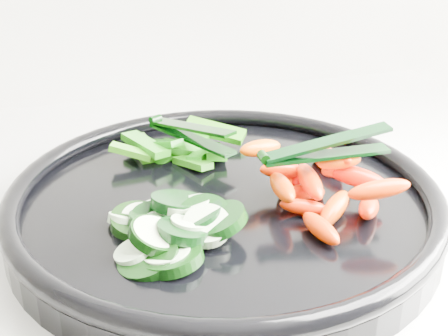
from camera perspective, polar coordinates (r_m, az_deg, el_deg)
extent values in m
cylinder|color=black|center=(0.55, 0.00, -4.02)|extent=(0.48, 0.48, 0.02)
torus|color=black|center=(0.54, 0.00, -2.31)|extent=(0.49, 0.49, 0.02)
cylinder|color=black|center=(0.46, -6.88, -8.22)|extent=(0.06, 0.07, 0.03)
cylinder|color=beige|center=(0.47, -8.16, -7.65)|extent=(0.04, 0.04, 0.02)
cylinder|color=black|center=(0.50, -6.66, -5.13)|extent=(0.05, 0.05, 0.03)
cylinder|color=beige|center=(0.51, -8.97, -4.71)|extent=(0.04, 0.04, 0.02)
cylinder|color=black|center=(0.50, -6.30, -4.95)|extent=(0.05, 0.05, 0.02)
cylinder|color=#D8EFBF|center=(0.50, -7.58, -4.73)|extent=(0.04, 0.04, 0.02)
cylinder|color=black|center=(0.46, -4.72, -8.24)|extent=(0.05, 0.05, 0.02)
cylinder|color=#D3F4C3|center=(0.46, -5.17, -8.09)|extent=(0.04, 0.04, 0.02)
cylinder|color=black|center=(0.51, -3.82, -4.17)|extent=(0.05, 0.05, 0.02)
cylinder|color=beige|center=(0.52, -6.33, -3.88)|extent=(0.04, 0.04, 0.02)
cylinder|color=black|center=(0.50, -7.76, -4.92)|extent=(0.06, 0.06, 0.02)
cylinder|color=beige|center=(0.49, -7.02, -5.42)|extent=(0.04, 0.04, 0.01)
cylinder|color=black|center=(0.48, -0.49, -4.89)|extent=(0.06, 0.06, 0.03)
cylinder|color=#DCF1C1|center=(0.48, -2.15, -4.84)|extent=(0.04, 0.04, 0.02)
cylinder|color=black|center=(0.51, -4.12, -3.22)|extent=(0.07, 0.07, 0.02)
cylinder|color=beige|center=(0.50, -4.07, -3.76)|extent=(0.04, 0.04, 0.01)
cylinder|color=black|center=(0.46, -6.26, -6.19)|extent=(0.06, 0.06, 0.03)
cylinder|color=#DAEFBF|center=(0.46, -6.36, -6.16)|extent=(0.05, 0.05, 0.03)
cylinder|color=black|center=(0.48, -1.72, -4.59)|extent=(0.06, 0.05, 0.03)
cylinder|color=beige|center=(0.47, -1.60, -5.32)|extent=(0.05, 0.05, 0.03)
cylinder|color=black|center=(0.49, -2.62, -4.43)|extent=(0.05, 0.05, 0.02)
cylinder|color=#DEF8C7|center=(0.50, -3.05, -3.60)|extent=(0.05, 0.05, 0.02)
cylinder|color=black|center=(0.47, -3.77, -5.77)|extent=(0.05, 0.05, 0.02)
cylinder|color=#DBEEBF|center=(0.48, -3.20, -5.19)|extent=(0.04, 0.04, 0.01)
ellipsoid|color=#DF3300|center=(0.52, 10.06, -3.68)|extent=(0.05, 0.04, 0.03)
ellipsoid|color=#F01E00|center=(0.52, 7.31, -3.54)|extent=(0.04, 0.03, 0.02)
ellipsoid|color=#FF4400|center=(0.49, 8.84, -5.47)|extent=(0.02, 0.05, 0.02)
ellipsoid|color=red|center=(0.56, 6.48, -1.05)|extent=(0.03, 0.04, 0.02)
ellipsoid|color=#EB3D00|center=(0.52, 13.10, -3.53)|extent=(0.04, 0.05, 0.03)
ellipsoid|color=#FF3C00|center=(0.55, 6.12, -1.24)|extent=(0.04, 0.04, 0.02)
ellipsoid|color=red|center=(0.54, 7.27, -2.24)|extent=(0.04, 0.02, 0.02)
ellipsoid|color=#FF1100|center=(0.60, 9.50, 0.54)|extent=(0.03, 0.05, 0.03)
ellipsoid|color=#E74A00|center=(0.51, 5.34, -1.77)|extent=(0.02, 0.05, 0.02)
ellipsoid|color=#E82A00|center=(0.55, 10.38, -0.12)|extent=(0.05, 0.03, 0.03)
ellipsoid|color=#E14F00|center=(0.53, 7.87, -1.20)|extent=(0.02, 0.06, 0.02)
ellipsoid|color=#F01900|center=(0.54, 5.37, -0.20)|extent=(0.05, 0.02, 0.02)
ellipsoid|color=red|center=(0.54, 11.99, -0.79)|extent=(0.05, 0.05, 0.03)
ellipsoid|color=#EF5600|center=(0.54, 9.75, 1.01)|extent=(0.03, 0.05, 0.02)
ellipsoid|color=#FF5700|center=(0.55, 3.35, 1.82)|extent=(0.05, 0.03, 0.02)
ellipsoid|color=#DE5100|center=(0.53, 10.51, 0.56)|extent=(0.04, 0.02, 0.02)
ellipsoid|color=#EC1F00|center=(0.49, 13.99, -1.92)|extent=(0.05, 0.02, 0.02)
cube|color=#16690A|center=(0.61, -2.08, 1.30)|extent=(0.04, 0.05, 0.02)
cube|color=#196B0A|center=(0.62, -2.61, 1.68)|extent=(0.06, 0.02, 0.03)
cube|color=#19730A|center=(0.62, -0.97, 1.55)|extent=(0.03, 0.06, 0.02)
cube|color=#20720A|center=(0.60, -2.88, 0.48)|extent=(0.03, 0.04, 0.01)
cube|color=#1C6109|center=(0.63, -4.08, 1.74)|extent=(0.07, 0.05, 0.02)
cube|color=#1B6C0A|center=(0.63, -7.39, 1.79)|extent=(0.03, 0.06, 0.01)
cube|color=#19730A|center=(0.64, -5.17, 2.14)|extent=(0.03, 0.06, 0.02)
cube|color=#0F6D0A|center=(0.61, -5.81, 2.25)|extent=(0.04, 0.05, 0.02)
cube|color=#1F6A0A|center=(0.60, -8.48, 1.50)|extent=(0.04, 0.03, 0.02)
cube|color=#0A710D|center=(0.61, -7.20, 2.15)|extent=(0.04, 0.06, 0.01)
cube|color=#22690A|center=(0.64, -0.82, 3.45)|extent=(0.06, 0.05, 0.02)
cylinder|color=black|center=(0.50, 3.64, 1.00)|extent=(0.01, 0.01, 0.01)
cube|color=black|center=(0.52, 9.35, 1.19)|extent=(0.11, 0.02, 0.00)
cube|color=black|center=(0.52, 9.44, 2.35)|extent=(0.11, 0.02, 0.02)
cylinder|color=black|center=(0.65, -6.29, 4.46)|extent=(0.01, 0.01, 0.01)
cube|color=black|center=(0.61, -3.01, 2.75)|extent=(0.07, 0.10, 0.00)
cube|color=black|center=(0.61, -3.04, 3.74)|extent=(0.07, 0.10, 0.02)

